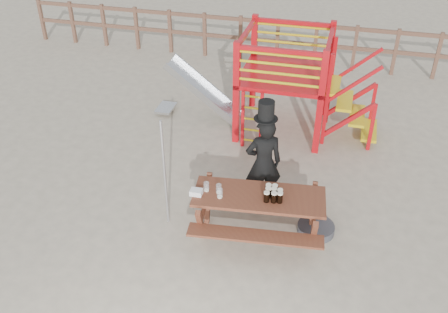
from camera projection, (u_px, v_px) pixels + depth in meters
ground at (231, 237)px, 7.74m from camera, size 60.00×60.00×0.00m
back_fence at (297, 38)px, 12.98m from camera, size 15.09×0.09×1.20m
playground_fort at (281, 80)px, 10.01m from camera, size 4.71×1.84×2.10m
picnic_table at (258, 210)px, 7.54m from camera, size 2.09×1.56×0.76m
man_with_hat at (264, 161)px, 7.96m from camera, size 0.70×0.59×1.93m
metal_pole at (165, 174)px, 7.54m from camera, size 0.04×0.04×1.86m
parasol_base at (316, 228)px, 7.80m from camera, size 0.58×0.58×0.24m
paper_bag at (196, 192)px, 7.39m from camera, size 0.18×0.15×0.08m
stout_pints at (273, 194)px, 7.28m from camera, size 0.28×0.28×0.17m
empty_glasses at (215, 190)px, 7.39m from camera, size 0.32×0.19×0.15m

